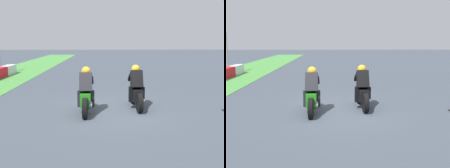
# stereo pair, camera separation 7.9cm
# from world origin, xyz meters

# --- Properties ---
(ground_plane) EXTENTS (120.00, 120.00, 0.00)m
(ground_plane) POSITION_xyz_m (0.00, 0.00, 0.00)
(ground_plane) COLOR #3E4651
(rider_lane_a) EXTENTS (2.04, 0.55, 1.51)m
(rider_lane_a) POSITION_xyz_m (0.40, -0.81, 0.62)
(rider_lane_a) COLOR black
(rider_lane_a) RESTS_ON ground_plane
(rider_lane_b) EXTENTS (2.04, 0.54, 1.51)m
(rider_lane_b) POSITION_xyz_m (-0.23, 0.89, 0.62)
(rider_lane_b) COLOR black
(rider_lane_b) RESTS_ON ground_plane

